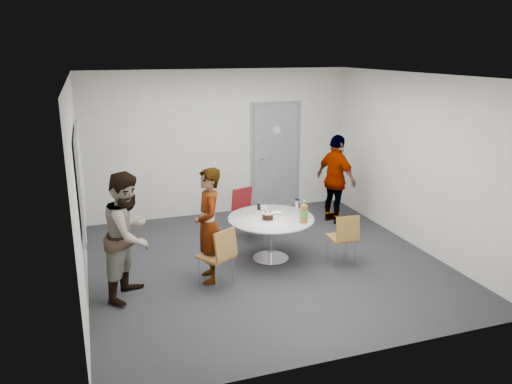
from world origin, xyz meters
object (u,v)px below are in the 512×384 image
object	(u,v)px
chair_near_left	(220,252)
person_main	(209,226)
person_left	(129,235)
chair_near_right	(345,235)
whiteboard	(81,178)
chair_far	(246,208)
person_right	(336,179)
door	(275,156)
table	(273,223)

from	to	relation	value
chair_near_left	person_main	distance (m)	0.40
person_main	person_left	bearing A→B (deg)	-79.91
chair_near_right	chair_near_left	bearing A→B (deg)	-174.19
whiteboard	chair_near_right	size ratio (longest dim) A/B	2.44
person_main	chair_far	bearing A→B (deg)	150.28
chair_near_left	person_main	size ratio (longest dim) A/B	0.52
person_main	person_right	bearing A→B (deg)	125.01
chair_near_left	person_right	world-z (taller)	person_right
chair_near_left	chair_far	size ratio (longest dim) A/B	0.98
whiteboard	chair_near_right	xyz separation A→B (m)	(3.51, -0.66, -0.98)
chair_near_right	chair_far	world-z (taller)	chair_far
chair_near_left	chair_far	bearing A→B (deg)	31.19
person_left	door	bearing A→B (deg)	-15.88
door	chair_near_left	xyz separation A→B (m)	(-1.93, -3.04, -0.53)
table	chair_far	bearing A→B (deg)	95.61
door	person_right	size ratio (longest dim) A/B	1.32
whiteboard	person_main	size ratio (longest dim) A/B	1.21
table	person_left	xyz separation A→B (m)	(-2.10, -0.46, 0.24)
door	chair_near_right	distance (m)	2.99
whiteboard	person_right	xyz separation A→B (m)	(4.27, 1.09, -0.65)
chair_near_left	chair_far	world-z (taller)	chair_far
door	person_right	distance (m)	1.40
person_right	door	bearing A→B (deg)	15.11
table	person_right	size ratio (longest dim) A/B	0.79
chair_near_left	chair_near_right	world-z (taller)	chair_near_left
table	chair_near_right	xyz separation A→B (m)	(0.90, -0.53, -0.11)
table	chair_near_left	size ratio (longest dim) A/B	1.54
person_main	person_right	xyz separation A→B (m)	(2.72, 1.59, 0.02)
door	chair_near_right	size ratio (longest dim) A/B	2.72
chair_near_right	person_right	bearing A→B (deg)	69.26
chair_near_left	chair_far	distance (m)	1.87
whiteboard	person_left	bearing A→B (deg)	-49.35
whiteboard	door	bearing A→B (deg)	32.66
chair_far	person_main	size ratio (longest dim) A/B	0.53
table	person_left	bearing A→B (deg)	-167.51
door	person_left	xyz separation A→B (m)	(-3.05, -2.88, -0.21)
table	chair_near_left	world-z (taller)	table
chair_near_right	chair_far	size ratio (longest dim) A/B	0.93
person_main	chair_near_left	bearing A→B (deg)	21.64
door	chair_far	size ratio (longest dim) A/B	2.54
person_main	person_left	xyz separation A→B (m)	(-1.04, -0.10, 0.03)
person_left	person_right	xyz separation A→B (m)	(3.76, 1.69, -0.01)
person_main	person_right	world-z (taller)	person_right
door	person_main	world-z (taller)	door
whiteboard	chair_far	bearing A→B (deg)	19.73
whiteboard	table	distance (m)	2.75
person_right	whiteboard	bearing A→B (deg)	88.66
door	chair_near_right	bearing A→B (deg)	-91.01
table	person_main	bearing A→B (deg)	-160.89
whiteboard	chair_far	size ratio (longest dim) A/B	2.28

